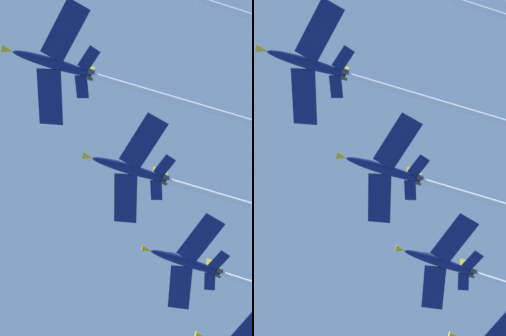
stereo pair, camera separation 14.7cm
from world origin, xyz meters
TOP-DOWN VIEW (x-y plane):
  - jet_second at (-0.43, 33.09)m, footprint 28.76×44.52m
  - jet_third at (-4.99, 53.27)m, footprint 29.21×45.58m
  - jet_fourth at (-11.07, 72.03)m, footprint 29.71×48.20m

SIDE VIEW (x-z plane):
  - jet_fourth at x=-11.07m, z-range 87.79..97.44m
  - jet_third at x=-4.99m, z-range 90.38..98.95m
  - jet_second at x=-0.43m, z-range 92.55..100.95m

